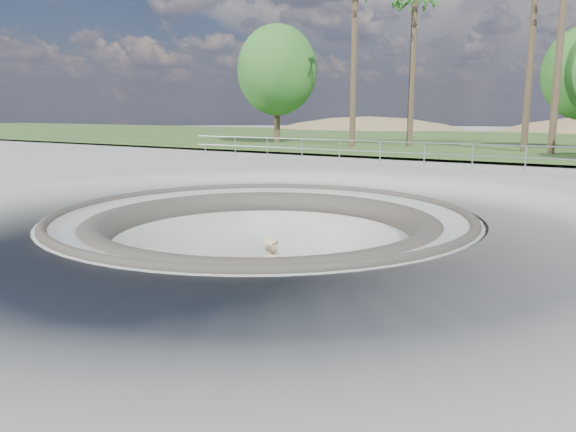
# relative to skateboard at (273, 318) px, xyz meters

# --- Properties ---
(ground) EXTENTS (180.00, 180.00, 0.00)m
(ground) POSITION_rel_skateboard_xyz_m (-1.48, 1.74, 1.83)
(ground) COLOR #9B9B96
(ground) RESTS_ON ground
(skate_bowl) EXTENTS (14.00, 14.00, 4.10)m
(skate_bowl) POSITION_rel_skateboard_xyz_m (-1.48, 1.74, 0.01)
(skate_bowl) COLOR #9B9B96
(skate_bowl) RESTS_ON ground
(grass_strip) EXTENTS (180.00, 36.00, 0.12)m
(grass_strip) POSITION_rel_skateboard_xyz_m (-1.48, 35.74, 2.05)
(grass_strip) COLOR #354F1F
(grass_strip) RESTS_ON ground
(safety_railing) EXTENTS (25.00, 0.06, 1.03)m
(safety_railing) POSITION_rel_skateboard_xyz_m (-1.48, 13.74, 2.53)
(safety_railing) COLOR #999DA2
(safety_railing) RESTS_ON ground
(skateboard) EXTENTS (0.81, 0.28, 0.08)m
(skateboard) POSITION_rel_skateboard_xyz_m (0.00, 0.00, 0.00)
(skateboard) COLOR brown
(skateboard) RESTS_ON ground
(skater) EXTENTS (0.57, 0.71, 1.72)m
(skater) POSITION_rel_skateboard_xyz_m (-0.00, 0.00, 0.88)
(skater) COLOR #DABB8D
(skater) RESTS_ON skateboard
(palm_b) EXTENTS (2.60, 2.60, 10.24)m
(palm_b) POSITION_rel_skateboard_xyz_m (-6.23, 24.94, 10.87)
(palm_b) COLOR brown
(palm_b) RESTS_ON ground
(bushy_tree_left) EXTENTS (5.67, 5.16, 8.18)m
(bushy_tree_left) POSITION_rel_skateboard_xyz_m (-15.67, 24.04, 7.08)
(bushy_tree_left) COLOR brown
(bushy_tree_left) RESTS_ON ground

